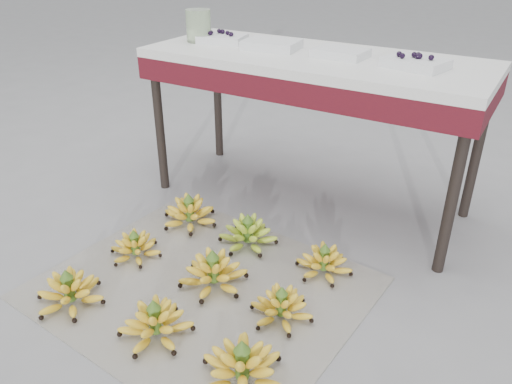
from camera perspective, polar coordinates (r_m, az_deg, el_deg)
The scene contains 17 objects.
ground at distance 2.17m, azimuth -6.83°, elevation -9.79°, with size 60.00×60.00×0.00m, color gray.
newspaper_mat at distance 2.12m, azimuth -6.14°, elevation -10.81°, with size 1.25×1.05×0.01m, color silver.
bunch_front_left at distance 2.12m, azimuth -20.53°, elevation -10.66°, with size 0.28×0.28×0.16m.
bunch_front_center at distance 1.89m, azimuth -11.41°, elevation -14.50°, with size 0.35×0.35×0.16m.
bunch_front_right at distance 1.71m, azimuth -1.58°, elevation -19.41°, with size 0.33×0.33×0.18m.
bunch_mid_left at distance 2.32m, azimuth -13.62°, elevation -6.17°, with size 0.27×0.27×0.14m.
bunch_mid_center at distance 2.09m, azimuth -4.89°, elevation -9.18°, with size 0.36×0.36×0.17m.
bunch_mid_right at distance 1.94m, azimuth 2.92°, elevation -12.98°, with size 0.24×0.24×0.15m.
bunch_back_left at distance 2.52m, azimuth -7.60°, elevation -2.41°, with size 0.28×0.28×0.17m.
bunch_back_center at distance 2.33m, azimuth -0.92°, elevation -4.81°, with size 0.35×0.35×0.17m.
bunch_back_right at distance 2.18m, azimuth 7.78°, elevation -7.98°, with size 0.26×0.26×0.15m.
vendor_table at distance 2.50m, azimuth 6.53°, elevation 13.33°, with size 1.65×0.66×0.79m.
tray_far_left at distance 2.74m, azimuth -3.86°, elevation 17.12°, with size 0.27×0.22×0.06m.
tray_left at distance 2.58m, azimuth 1.80°, elevation 16.50°, with size 0.29×0.22×0.04m.
tray_right at distance 2.44m, azimuth 9.64°, elevation 15.42°, with size 0.25×0.18×0.04m.
tray_far_right at distance 2.31m, azimuth 17.76°, elevation 13.91°, with size 0.29×0.24×0.06m.
glass_jar at distance 2.76m, azimuth -6.59°, elevation 18.36°, with size 0.13×0.13×0.16m, color beige.
Camera 1 is at (1.10, -1.33, 1.32)m, focal length 35.00 mm.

